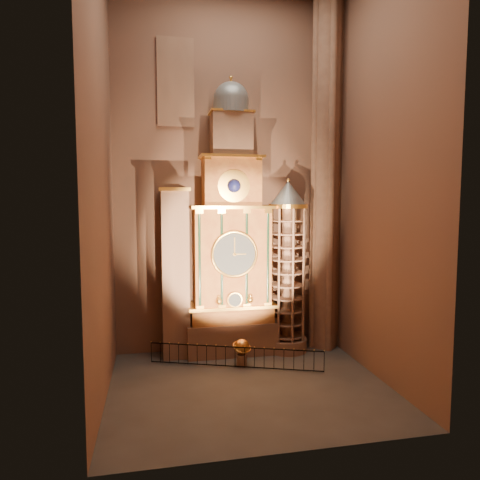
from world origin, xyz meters
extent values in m
plane|color=#383330|center=(0.00, 0.00, 0.00)|extent=(14.00, 14.00, 0.00)
plane|color=brown|center=(0.00, 6.00, 11.00)|extent=(22.00, 0.00, 22.00)
plane|color=brown|center=(-7.00, 0.00, 11.00)|extent=(0.00, 22.00, 22.00)
plane|color=brown|center=(7.00, 0.00, 11.00)|extent=(0.00, 22.00, 22.00)
cube|color=#8C634C|center=(0.00, 5.00, 1.00)|extent=(5.60, 2.20, 2.00)
cube|color=brown|center=(0.00, 5.00, 2.50)|extent=(5.00, 2.00, 1.00)
cube|color=#FAB849|center=(0.00, 4.95, 3.05)|extent=(5.40, 2.30, 0.18)
cube|color=brown|center=(0.00, 5.00, 6.00)|extent=(4.60, 2.00, 6.00)
cylinder|color=black|center=(-2.05, 4.14, 6.00)|extent=(0.32, 0.32, 5.60)
cylinder|color=black|center=(-0.75, 4.14, 6.00)|extent=(0.32, 0.32, 5.60)
cylinder|color=black|center=(0.75, 4.14, 6.00)|extent=(0.32, 0.32, 5.60)
cylinder|color=black|center=(2.05, 4.14, 6.00)|extent=(0.32, 0.32, 5.60)
cube|color=#FAB849|center=(0.00, 4.95, 9.05)|extent=(5.00, 2.25, 0.18)
cylinder|color=#2D3033|center=(0.00, 3.99, 6.30)|extent=(2.60, 0.12, 2.60)
torus|color=#FAB849|center=(0.00, 3.94, 6.30)|extent=(2.80, 0.16, 2.80)
cylinder|color=#FAB849|center=(0.00, 3.84, 3.60)|extent=(0.90, 0.10, 0.90)
sphere|color=#FAB849|center=(-0.95, 3.89, 3.55)|extent=(0.36, 0.36, 0.36)
sphere|color=#FAB849|center=(0.95, 3.89, 3.55)|extent=(0.36, 0.36, 0.36)
cube|color=brown|center=(0.00, 5.00, 10.50)|extent=(3.40, 1.80, 3.00)
sphere|color=#0D1542|center=(0.00, 4.09, 10.30)|extent=(0.80, 0.80, 0.80)
cube|color=#FAB849|center=(0.00, 4.95, 12.05)|extent=(3.80, 2.00, 0.15)
cube|color=#8C634C|center=(0.00, 5.00, 13.30)|extent=(2.40, 1.60, 2.60)
sphere|color=slate|center=(0.00, 5.00, 15.40)|extent=(2.10, 2.10, 2.10)
cylinder|color=#FAB849|center=(0.00, 5.00, 16.30)|extent=(0.14, 0.14, 0.80)
cube|color=#8C634C|center=(-3.40, 5.00, 5.00)|extent=(1.60, 1.40, 10.00)
cube|color=#FAB849|center=(-3.40, 4.58, 3.00)|extent=(1.35, 0.10, 2.10)
cube|color=#4C1614|center=(-3.40, 4.52, 3.00)|extent=(1.05, 0.04, 1.75)
cube|color=#FAB849|center=(-3.40, 4.58, 5.60)|extent=(1.35, 0.10, 2.10)
cube|color=#4C1614|center=(-3.40, 4.52, 5.60)|extent=(1.05, 0.04, 1.75)
cube|color=#FAB849|center=(-3.40, 4.58, 8.20)|extent=(1.35, 0.10, 2.10)
cube|color=#4C1614|center=(-3.40, 4.52, 8.20)|extent=(1.05, 0.04, 1.75)
cube|color=#FAB849|center=(-3.40, 5.00, 10.10)|extent=(1.80, 1.60, 0.20)
cylinder|color=#8C634C|center=(3.50, 4.70, 0.40)|extent=(2.50, 2.50, 0.80)
cylinder|color=#8C634C|center=(3.50, 4.70, 4.90)|extent=(0.70, 0.70, 8.20)
cylinder|color=#FAB849|center=(3.50, 4.70, 9.10)|extent=(2.40, 2.40, 0.25)
cone|color=slate|center=(3.50, 4.70, 9.90)|extent=(2.30, 2.30, 1.50)
sphere|color=#FAB849|center=(3.50, 4.70, 10.70)|extent=(0.20, 0.20, 0.20)
cylinder|color=#8C634C|center=(6.10, 5.00, 11.00)|extent=(1.60, 1.60, 22.00)
cylinder|color=#8C634C|center=(6.90, 5.00, 11.00)|extent=(0.44, 0.44, 22.00)
cylinder|color=#8C634C|center=(5.30, 5.00, 11.00)|extent=(0.44, 0.44, 22.00)
cylinder|color=#8C634C|center=(6.10, 5.80, 11.00)|extent=(0.44, 0.44, 22.00)
cylinder|color=#8C634C|center=(6.10, 4.20, 11.00)|extent=(0.44, 0.44, 22.00)
cube|color=navy|center=(-3.20, 5.94, 16.50)|extent=(2.00, 0.10, 5.00)
cube|color=#8C634C|center=(-3.20, 5.88, 16.50)|extent=(2.20, 0.06, 5.20)
cylinder|color=#8C634C|center=(0.19, 2.73, 0.34)|extent=(0.58, 0.58, 0.68)
sphere|color=#D08A3A|center=(0.19, 2.73, 1.11)|extent=(0.87, 0.87, 0.87)
torus|color=#D08A3A|center=(0.19, 2.73, 1.11)|extent=(1.38, 1.35, 0.47)
cube|color=black|center=(-0.26, 2.46, 1.22)|extent=(9.30, 3.45, 0.05)
cube|color=black|center=(-0.26, 2.46, 0.10)|extent=(9.30, 3.45, 0.05)
camera|label=1|loc=(-4.64, -20.55, 9.34)|focal=32.00mm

